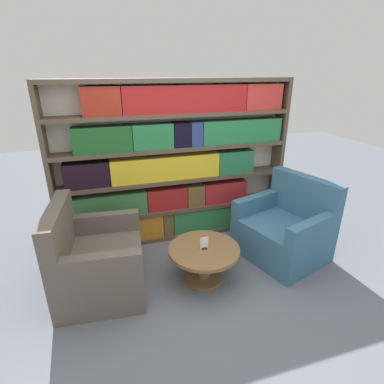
# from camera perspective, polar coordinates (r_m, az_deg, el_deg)

# --- Properties ---
(ground_plane) EXTENTS (14.00, 14.00, 0.00)m
(ground_plane) POSITION_cam_1_polar(r_m,az_deg,el_deg) (3.25, 3.13, -19.30)
(ground_plane) COLOR slate
(bookshelf) EXTENTS (3.02, 0.30, 2.06)m
(bookshelf) POSITION_cam_1_polar(r_m,az_deg,el_deg) (3.88, -3.60, 5.27)
(bookshelf) COLOR silver
(bookshelf) RESTS_ON ground_plane
(armchair_left) EXTENTS (0.92, 1.01, 0.97)m
(armchair_left) POSITION_cam_1_polar(r_m,az_deg,el_deg) (3.30, -17.76, -12.66)
(armchair_left) COLOR brown
(armchair_left) RESTS_ON ground_plane
(armchair_right) EXTENTS (1.08, 1.15, 0.97)m
(armchair_right) POSITION_cam_1_polar(r_m,az_deg,el_deg) (3.87, 17.19, -7.04)
(armchair_right) COLOR #386684
(armchair_right) RESTS_ON ground_plane
(coffee_table) EXTENTS (0.77, 0.77, 0.40)m
(coffee_table) POSITION_cam_1_polar(r_m,az_deg,el_deg) (3.30, 2.28, -12.25)
(coffee_table) COLOR brown
(coffee_table) RESTS_ON ground_plane
(table_sign) EXTENTS (0.09, 0.06, 0.13)m
(table_sign) POSITION_cam_1_polar(r_m,az_deg,el_deg) (3.21, 2.33, -9.83)
(table_sign) COLOR black
(table_sign) RESTS_ON coffee_table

